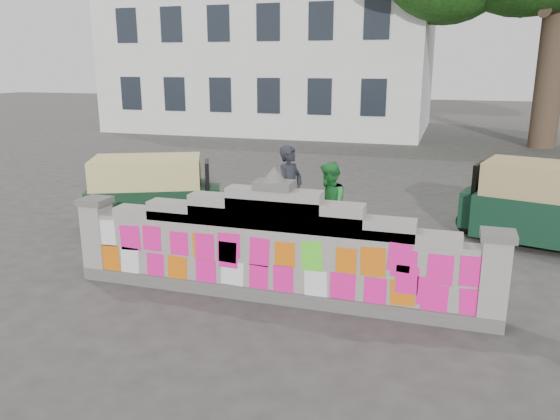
{
  "coord_description": "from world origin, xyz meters",
  "views": [
    {
      "loc": [
        2.35,
        -7.18,
        3.4
      ],
      "look_at": [
        -0.23,
        1.0,
        1.1
      ],
      "focal_mm": 35.0,
      "sensor_mm": 36.0,
      "label": 1
    }
  ],
  "objects_px": {
    "cyclist_rider": "(290,204)",
    "rickshaw_right": "(542,204)",
    "pedestrian": "(328,206)",
    "rickshaw_left": "(152,192)",
    "cyclist_bike": "(290,222)"
  },
  "relations": [
    {
      "from": "pedestrian",
      "to": "cyclist_rider",
      "type": "bearing_deg",
      "value": -88.27
    },
    {
      "from": "cyclist_rider",
      "to": "rickshaw_right",
      "type": "relative_size",
      "value": 0.57
    },
    {
      "from": "pedestrian",
      "to": "rickshaw_left",
      "type": "bearing_deg",
      "value": -103.29
    },
    {
      "from": "pedestrian",
      "to": "rickshaw_left",
      "type": "relative_size",
      "value": 0.58
    },
    {
      "from": "pedestrian",
      "to": "rickshaw_left",
      "type": "xyz_separation_m",
      "value": [
        -3.82,
        0.16,
        -0.03
      ]
    },
    {
      "from": "cyclist_rider",
      "to": "pedestrian",
      "type": "bearing_deg",
      "value": -57.59
    },
    {
      "from": "cyclist_bike",
      "to": "pedestrian",
      "type": "distance_m",
      "value": 0.79
    },
    {
      "from": "rickshaw_right",
      "to": "rickshaw_left",
      "type": "bearing_deg",
      "value": 24.9
    },
    {
      "from": "rickshaw_left",
      "to": "rickshaw_right",
      "type": "relative_size",
      "value": 0.96
    },
    {
      "from": "pedestrian",
      "to": "rickshaw_right",
      "type": "xyz_separation_m",
      "value": [
        3.84,
        1.43,
        0.0
      ]
    },
    {
      "from": "cyclist_bike",
      "to": "pedestrian",
      "type": "bearing_deg",
      "value": -57.59
    },
    {
      "from": "pedestrian",
      "to": "rickshaw_right",
      "type": "bearing_deg",
      "value": 99.5
    },
    {
      "from": "cyclist_bike",
      "to": "rickshaw_left",
      "type": "bearing_deg",
      "value": 103.95
    },
    {
      "from": "cyclist_rider",
      "to": "rickshaw_right",
      "type": "height_order",
      "value": "cyclist_rider"
    },
    {
      "from": "cyclist_rider",
      "to": "pedestrian",
      "type": "relative_size",
      "value": 1.03
    }
  ]
}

